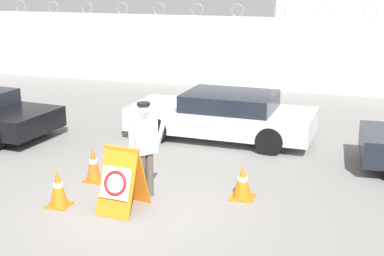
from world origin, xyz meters
The scene contains 8 objects.
ground_plane centered at (0.00, 0.00, 0.00)m, with size 90.00×90.00×0.00m, color gray.
perimeter_wall centered at (0.00, 11.15, 1.32)m, with size 36.00×0.30×3.08m.
barricade_sign centered at (-0.21, -0.21, 0.59)m, with size 0.75×0.93×1.18m.
security_guard centered at (-0.03, 0.48, 1.04)m, with size 0.64×0.56×1.84m.
traffic_cone_near centered at (1.73, 0.98, 0.33)m, with size 0.43×0.43×0.66m.
traffic_cone_mid centered at (-1.36, 0.92, 0.37)m, with size 0.36×0.36×0.74m.
traffic_cone_far centered at (-1.39, -0.39, 0.35)m, with size 0.39×0.39×0.71m.
parked_car_rear_sedan centered at (0.41, 4.61, 0.62)m, with size 4.74×2.08×1.22m.
Camera 1 is at (3.66, -8.25, 4.05)m, focal length 50.00 mm.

